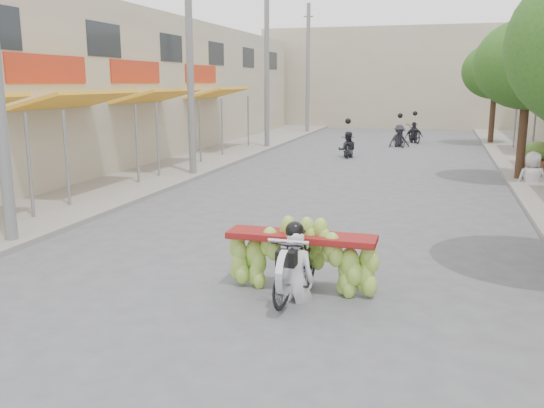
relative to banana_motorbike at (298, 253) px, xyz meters
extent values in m
plane|color=#56575C|center=(-0.82, -1.89, -0.69)|extent=(120.00, 120.00, 0.00)
cube|color=gray|center=(-7.82, 13.11, -0.63)|extent=(4.00, 60.00, 0.12)
cube|color=#B2A78D|center=(-12.82, 12.11, 2.31)|extent=(8.00, 40.00, 6.00)
cylinder|color=slate|center=(-7.12, 2.91, 0.59)|extent=(0.08, 0.08, 2.55)
cube|color=gold|center=(-7.94, 6.11, 2.06)|extent=(1.77, 4.00, 0.53)
cylinder|color=slate|center=(-7.12, 4.31, 0.59)|extent=(0.08, 0.08, 2.55)
cylinder|color=slate|center=(-7.12, 7.91, 0.59)|extent=(0.08, 0.08, 2.55)
cube|color=#B02F17|center=(-8.82, 6.11, 2.91)|extent=(0.10, 3.50, 0.80)
cube|color=gold|center=(-7.94, 11.11, 2.06)|extent=(1.77, 4.00, 0.53)
cylinder|color=slate|center=(-7.12, 9.31, 0.59)|extent=(0.08, 0.08, 2.55)
cylinder|color=slate|center=(-7.12, 12.91, 0.59)|extent=(0.08, 0.08, 2.55)
cube|color=#B02F17|center=(-8.82, 11.11, 2.91)|extent=(0.10, 3.50, 0.80)
cube|color=gold|center=(-7.94, 17.11, 2.06)|extent=(1.77, 4.00, 0.53)
cylinder|color=slate|center=(-7.12, 15.31, 0.59)|extent=(0.08, 0.08, 2.55)
cylinder|color=slate|center=(-7.12, 18.91, 0.59)|extent=(0.08, 0.08, 2.55)
cube|color=#B02F17|center=(-8.82, 17.11, 2.91)|extent=(0.10, 3.50, 0.80)
cube|color=#1E2328|center=(-8.84, 9.11, 3.91)|extent=(0.08, 2.00, 1.10)
cube|color=#1E2328|center=(-8.84, 14.11, 3.91)|extent=(0.08, 2.00, 1.10)
cube|color=#1E2328|center=(-8.84, 19.11, 3.91)|extent=(0.08, 2.00, 1.10)
cube|color=#1E2328|center=(-8.84, 24.11, 3.91)|extent=(0.08, 2.00, 1.10)
cube|color=#1E2328|center=(-8.84, 29.11, 3.91)|extent=(0.08, 2.00, 1.10)
cylinder|color=slate|center=(5.48, 16.01, 0.59)|extent=(0.08, 0.08, 2.55)
cube|color=#AC1722|center=(6.30, 20.11, 2.06)|extent=(1.77, 4.20, 0.53)
cylinder|color=slate|center=(5.48, 18.21, 0.59)|extent=(0.08, 0.08, 2.55)
cylinder|color=slate|center=(5.48, 22.01, 0.59)|extent=(0.08, 0.08, 2.55)
cube|color=#B2A78D|center=(-0.82, 36.11, 2.81)|extent=(20.00, 6.00, 7.00)
cylinder|color=slate|center=(-6.22, 10.11, 3.31)|extent=(0.24, 0.24, 8.00)
cylinder|color=slate|center=(-6.22, 19.11, 3.31)|extent=(0.24, 0.24, 8.00)
cylinder|color=slate|center=(-6.22, 28.11, 3.31)|extent=(0.24, 0.24, 8.00)
cube|color=slate|center=(-6.22, 28.11, 6.51)|extent=(0.60, 0.08, 0.08)
cylinder|color=#3A2719|center=(4.58, 12.11, 0.91)|extent=(0.28, 0.28, 3.20)
ellipsoid|color=#2B581A|center=(4.58, 12.11, 3.11)|extent=(3.40, 3.40, 2.90)
cylinder|color=#3A2719|center=(4.58, 24.11, 0.91)|extent=(0.28, 0.28, 3.20)
ellipsoid|color=#2B581A|center=(4.58, 24.11, 3.11)|extent=(3.40, 3.40, 2.90)
cube|color=brown|center=(5.38, 14.11, -0.32)|extent=(1.20, 0.80, 0.50)
ellipsoid|color=#5B9538|center=(5.38, 14.11, 0.26)|extent=(1.20, 0.88, 0.66)
imported|color=black|center=(0.00, -0.13, -0.18)|extent=(0.74, 1.79, 1.02)
cylinder|color=silver|center=(0.00, -0.78, -0.07)|extent=(0.10, 0.66, 0.66)
cube|color=black|center=(0.00, -0.68, 0.11)|extent=(0.28, 0.22, 0.22)
cylinder|color=silver|center=(0.00, -0.58, 0.33)|extent=(0.60, 0.05, 0.05)
cube|color=maroon|center=(0.00, 0.22, 0.19)|extent=(2.33, 0.55, 0.10)
imported|color=silver|center=(0.00, -0.18, 0.43)|extent=(0.59, 0.44, 1.63)
sphere|color=black|center=(0.00, -0.21, 1.22)|extent=(0.28, 0.28, 0.28)
imported|color=silver|center=(4.90, 11.55, 0.40)|extent=(1.04, 0.74, 1.93)
imported|color=black|center=(-1.86, 16.84, -0.26)|extent=(0.80, 1.60, 0.86)
imported|color=#25252C|center=(-1.86, 16.84, 0.44)|extent=(0.86, 0.60, 1.65)
sphere|color=black|center=(-1.86, 16.84, 0.89)|extent=(0.26, 0.26, 0.26)
imported|color=black|center=(0.03, 21.64, -0.23)|extent=(1.07, 1.60, 0.92)
imported|color=#25252C|center=(0.03, 21.64, 0.44)|extent=(1.19, 0.95, 1.65)
sphere|color=black|center=(0.03, 21.64, 0.89)|extent=(0.26, 0.26, 0.26)
imported|color=black|center=(0.66, 23.97, -0.19)|extent=(1.21, 1.88, 0.99)
imported|color=#25252C|center=(0.66, 23.97, 0.44)|extent=(1.10, 0.84, 1.65)
sphere|color=black|center=(0.66, 23.97, 0.89)|extent=(0.26, 0.26, 0.26)
camera|label=1|loc=(1.97, -8.22, 2.56)|focal=38.00mm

